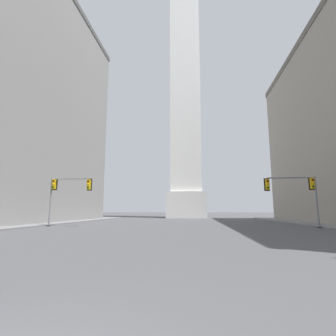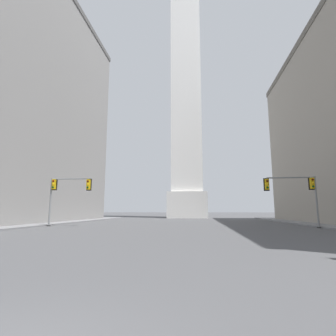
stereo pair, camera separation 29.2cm
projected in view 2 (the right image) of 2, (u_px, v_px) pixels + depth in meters
The scene contains 3 objects.
obelisk at pixel (186, 88), 64.64m from camera, with size 8.80×8.80×65.91m.
traffic_light_mid_left at pixel (65, 189), 29.07m from camera, with size 4.81×0.50×5.29m.
traffic_light_mid_right at pixel (297, 188), 26.48m from camera, with size 5.19×0.50×5.12m.
Camera 2 is at (2.37, -2.46, 1.74)m, focal length 28.00 mm.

